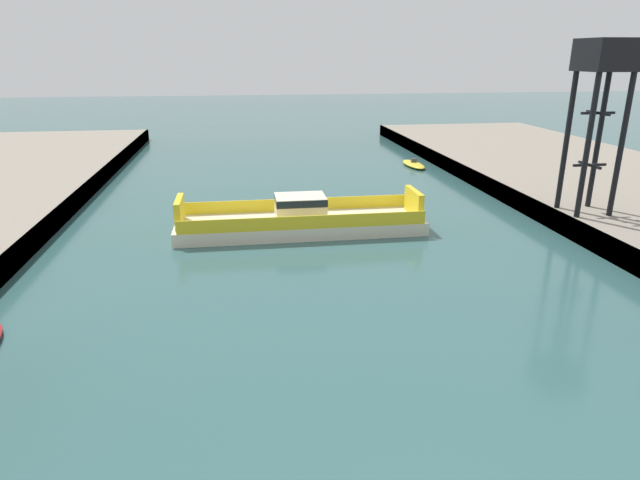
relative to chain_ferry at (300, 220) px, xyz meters
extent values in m
cube|color=#4C4742|center=(21.77, -13.15, -0.10)|extent=(0.30, 140.00, 1.80)
cube|color=beige|center=(0.00, 0.00, -0.45)|extent=(21.00, 5.77, 1.10)
cube|color=yellow|center=(0.00, 2.81, 0.65)|extent=(20.15, 0.15, 1.10)
cube|color=yellow|center=(0.00, -2.81, 0.65)|extent=(20.15, 0.15, 1.10)
cube|color=beige|center=(0.00, 0.00, 1.13)|extent=(4.20, 3.16, 2.06)
cube|color=black|center=(0.00, 0.00, 1.81)|extent=(4.24, 3.20, 0.60)
cube|color=yellow|center=(9.99, 0.02, 1.20)|extent=(0.51, 4.02, 2.20)
cube|color=yellow|center=(-9.99, -0.02, 1.20)|extent=(0.51, 4.02, 2.20)
ellipsoid|color=yellow|center=(18.45, 26.19, -0.70)|extent=(2.41, 6.37, 0.60)
cube|color=#4C4C51|center=(18.45, 26.19, -0.15)|extent=(0.75, 0.44, 0.50)
cylinder|color=black|center=(22.28, -2.07, 6.49)|extent=(0.44, 0.44, 11.39)
cylinder|color=black|center=(25.19, -2.07, 6.49)|extent=(0.44, 0.44, 11.39)
cylinder|color=black|center=(22.28, -4.98, 6.49)|extent=(0.44, 0.44, 11.39)
cylinder|color=black|center=(25.19, -4.98, 6.49)|extent=(0.44, 0.44, 11.39)
cube|color=black|center=(23.73, -3.53, 4.78)|extent=(2.91, 0.20, 0.20)
cube|color=black|center=(23.73, -3.53, 4.78)|extent=(0.20, 2.91, 0.20)
cube|color=black|center=(23.73, -3.53, 8.99)|extent=(2.91, 0.20, 0.20)
cube|color=black|center=(23.73, -3.53, 8.99)|extent=(0.20, 2.91, 0.20)
cube|color=black|center=(23.73, -3.53, 13.41)|extent=(3.79, 3.79, 2.46)
camera|label=1|loc=(-4.91, -44.32, 13.46)|focal=30.56mm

